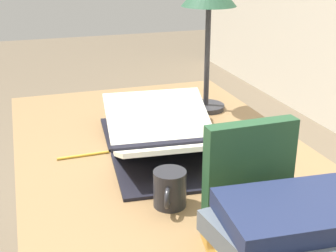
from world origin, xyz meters
name	(u,v)px	position (x,y,z in m)	size (l,w,h in m)	color
reading_desk	(172,193)	(0.00, 0.00, 0.66)	(1.38, 0.80, 0.76)	#937047
open_book	(167,139)	(-0.07, 0.01, 0.79)	(0.55, 0.37, 0.10)	black
book_stack_tall	(297,235)	(0.48, 0.07, 0.82)	(0.26, 0.33, 0.13)	#BC8933
book_standing_upright	(249,170)	(0.30, 0.07, 0.87)	(0.04, 0.20, 0.21)	#234C2D
reading_lamp	(209,1)	(-0.35, 0.24, 1.13)	(0.18, 0.18, 0.45)	#2D2D33
coffee_mug	(170,189)	(0.22, -0.08, 0.81)	(0.10, 0.07, 0.08)	#28282D
pencil	(83,155)	(-0.09, -0.22, 0.77)	(0.01, 0.14, 0.01)	gold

